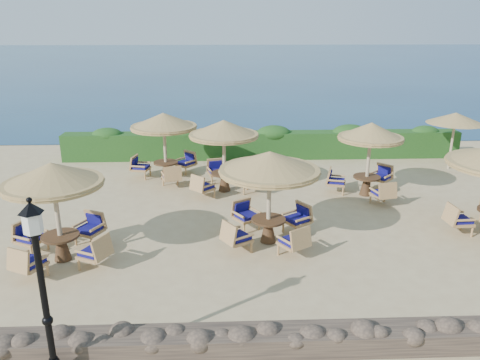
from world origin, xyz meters
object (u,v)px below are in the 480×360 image
Objects in this scene: lamp_post at (45,302)px; extra_parasol at (455,118)px; cafe_set_1 at (269,181)px; cafe_set_5 at (370,148)px; cafe_set_3 at (164,133)px; cafe_set_4 at (224,142)px; cafe_set_0 at (55,198)px.

extra_parasol is at bearing 43.60° from lamp_post.
cafe_set_5 is (3.89, 3.68, -0.05)m from cafe_set_1.
extra_parasol is at bearing 34.33° from cafe_set_5.
cafe_set_1 and cafe_set_3 have the same top height.
cafe_set_3 is 1.01× the size of cafe_set_5.
lamp_post reaches higher than cafe_set_5.
cafe_set_4 is at bearing -165.81° from extra_parasol.
cafe_set_0 and cafe_set_3 have the same top height.
lamp_post is 17.41m from extra_parasol.
cafe_set_0 is 6.94m from cafe_set_3.
cafe_set_3 is at bearing 147.02° from cafe_set_4.
cafe_set_0 is 1.02× the size of cafe_set_1.
cafe_set_3 is (1.98, 6.65, 0.12)m from cafe_set_0.
lamp_post reaches higher than cafe_set_3.
extra_parasol is 11.93m from cafe_set_3.
cafe_set_4 is at bearing -32.98° from cafe_set_3.
lamp_post is at bearing -73.99° from cafe_set_0.
lamp_post is at bearing -136.40° from extra_parasol.
cafe_set_4 is at bearing 50.38° from cafe_set_0.
extra_parasol is 9.90m from cafe_set_4.
cafe_set_3 is (-3.49, 5.81, 0.04)m from cafe_set_1.
lamp_post is 1.21× the size of cafe_set_3.
lamp_post is 6.73m from cafe_set_1.
cafe_set_4 is 5.13m from cafe_set_5.
cafe_set_1 is at bearing -141.19° from extra_parasol.
cafe_set_5 is at bearing 25.74° from cafe_set_0.
extra_parasol is 15.81m from cafe_set_0.
lamp_post is at bearing -128.71° from cafe_set_1.
cafe_set_5 is (5.09, -0.65, -0.07)m from cafe_set_4.
cafe_set_0 is 10.40m from cafe_set_5.
cafe_set_1 is at bearing -58.99° from cafe_set_3.
lamp_post is 12.05m from cafe_set_5.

